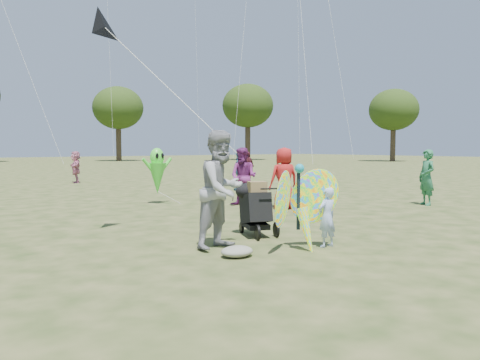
% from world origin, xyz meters
% --- Properties ---
extents(ground, '(160.00, 160.00, 0.00)m').
position_xyz_m(ground, '(0.00, 0.00, 0.00)').
color(ground, '#51592B').
rests_on(ground, ground).
extents(child_girl, '(0.39, 0.27, 1.06)m').
position_xyz_m(child_girl, '(0.24, -0.43, 0.53)').
color(child_girl, '#A1B6E3').
rests_on(child_girl, ground).
extents(adult_man, '(1.16, 1.00, 2.06)m').
position_xyz_m(adult_man, '(-1.26, 0.64, 1.03)').
color(adult_man, gray).
rests_on(adult_man, ground).
extents(grey_bag, '(0.55, 0.45, 0.18)m').
position_xyz_m(grey_bag, '(-1.46, -0.05, 0.09)').
color(grey_bag, gray).
rests_on(grey_bag, ground).
extents(crowd_a, '(0.98, 0.77, 1.75)m').
position_xyz_m(crowd_a, '(3.15, 3.79, 0.88)').
color(crowd_a, '#AF1C1C').
rests_on(crowd_a, ground).
extents(crowd_c, '(0.99, 0.89, 1.61)m').
position_xyz_m(crowd_c, '(5.64, 9.10, 0.81)').
color(crowd_c, '#326A8A').
rests_on(crowd_c, ground).
extents(crowd_e, '(0.95, 1.05, 1.75)m').
position_xyz_m(crowd_e, '(2.63, 4.99, 0.88)').
color(crowd_e, '#712568').
rests_on(crowd_e, ground).
extents(crowd_f, '(0.62, 0.73, 1.70)m').
position_xyz_m(crowd_f, '(7.16, 1.76, 0.85)').
color(crowd_f, '#286B45').
rests_on(crowd_f, ground).
extents(crowd_h, '(0.97, 0.60, 1.54)m').
position_xyz_m(crowd_h, '(8.85, 12.54, 0.77)').
color(crowd_h, '#4F1A23').
rests_on(crowd_h, ground).
extents(crowd_j, '(0.84, 1.53, 1.57)m').
position_xyz_m(crowd_j, '(1.69, 17.18, 0.78)').
color(crowd_j, '#BB6A85').
rests_on(crowd_j, ground).
extents(jogging_stroller, '(0.77, 1.14, 1.09)m').
position_xyz_m(jogging_stroller, '(-0.11, 1.17, 0.61)').
color(jogging_stroller, black).
rests_on(jogging_stroller, ground).
extents(butterfly_kite, '(1.74, 0.75, 1.69)m').
position_xyz_m(butterfly_kite, '(-0.31, -0.35, 0.74)').
color(butterfly_kite, red).
rests_on(butterfly_kite, ground).
extents(delta_kite_rig, '(2.11, 2.26, 2.77)m').
position_xyz_m(delta_kite_rig, '(-2.50, 2.66, 3.99)').
color(delta_kite_rig, black).
rests_on(delta_kite_rig, ground).
extents(alien_kite, '(1.12, 0.69, 1.74)m').
position_xyz_m(alien_kite, '(0.83, 7.01, 0.97)').
color(alien_kite, '#45E435').
rests_on(alien_kite, ground).
extents(tree_line, '(91.78, 33.60, 10.79)m').
position_xyz_m(tree_line, '(3.67, 44.99, 6.86)').
color(tree_line, '#3A2D21').
rests_on(tree_line, ground).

